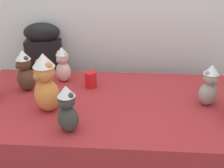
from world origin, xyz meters
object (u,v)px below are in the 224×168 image
Objects in this scene: teddy_bear_cocoa at (25,71)px; teddy_bear_charcoal at (67,110)px; display_table at (112,147)px; instrument_case at (48,83)px; teddy_bear_ash at (209,86)px; teddy_bear_ginger at (46,84)px; party_cup_red at (91,80)px; teddy_bear_blush at (63,65)px.

teddy_bear_charcoal is (0.37, -0.43, -0.01)m from teddy_bear_cocoa.
instrument_case is (-0.58, 0.58, 0.18)m from display_table.
instrument_case is 1.32m from teddy_bear_ash.
instrument_case is at bearing 141.09° from teddy_bear_ginger.
teddy_bear_charcoal is (-0.77, -0.32, 0.00)m from teddy_bear_ash.
teddy_bear_charcoal is (-0.20, -0.31, 0.48)m from display_table.
teddy_bear_charcoal reaches higher than party_cup_red.
teddy_bear_cocoa is at bearing -170.49° from party_cup_red.
instrument_case is 0.55m from teddy_bear_cocoa.
teddy_bear_ginger is at bearing -161.64° from display_table.
teddy_bear_blush is at bearing 132.41° from teddy_bear_ash.
teddy_bear_ginger is at bearing 161.56° from teddy_bear_charcoal.
display_table is 0.65m from teddy_bear_ginger.
teddy_bear_ash reaches higher than teddy_bear_blush.
teddy_bear_ash reaches higher than party_cup_red.
teddy_bear_blush is at bearing 157.74° from party_cup_red.
instrument_case is 4.07× the size of teddy_bear_charcoal.
party_cup_red is at bearing -50.51° from instrument_case.
teddy_bear_ginger is at bearing 156.19° from teddy_bear_ash.
teddy_bear_cocoa is 1.15m from teddy_bear_ash.
teddy_bear_cocoa is at bearing 162.47° from teddy_bear_charcoal.
teddy_bear_ginger is at bearing -80.78° from instrument_case.
teddy_bear_ginger reaches higher than teddy_bear_charcoal.
teddy_bear_blush is (0.21, 0.15, -0.01)m from teddy_bear_cocoa.
display_table is 5.14× the size of teddy_bear_ginger.
display_table is 16.26× the size of party_cup_red.
teddy_bear_ginger reaches higher than teddy_bear_cocoa.
teddy_bear_cocoa reaches higher than teddy_bear_ash.
teddy_bear_cocoa reaches higher than display_table.
teddy_bear_ash is (0.57, 0.01, 0.48)m from display_table.
teddy_bear_ginger is (-0.00, -0.39, 0.05)m from teddy_bear_blush.
teddy_bear_ash is (0.93, 0.13, -0.04)m from teddy_bear_ginger.
instrument_case is 0.62m from party_cup_red.
instrument_case is 1.01m from teddy_bear_charcoal.
teddy_bear_blush is at bearing 142.76° from display_table.
teddy_bear_ash is at bearing 54.32° from teddy_bear_charcoal.
teddy_bear_cocoa is (-0.57, 0.12, 0.49)m from display_table.
teddy_bear_blush is 0.61m from teddy_bear_charcoal.
teddy_bear_cocoa is 0.79× the size of teddy_bear_ginger.
teddy_bear_blush is at bearing 70.09° from teddy_bear_cocoa.
teddy_bear_ash is 1.00× the size of teddy_bear_charcoal.
display_table is 6.97× the size of teddy_bear_charcoal.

